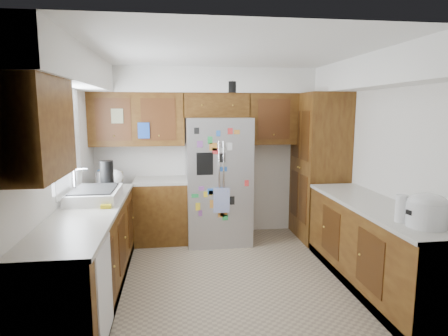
{
  "coord_description": "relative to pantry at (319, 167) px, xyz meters",
  "views": [
    {
      "loc": [
        -0.62,
        -4.08,
        1.9
      ],
      "look_at": [
        -0.03,
        0.35,
        1.21
      ],
      "focal_mm": 30.0,
      "sensor_mm": 36.0,
      "label": 1
    }
  ],
  "objects": [
    {
      "name": "pantry",
      "position": [
        0.0,
        0.0,
        0.0
      ],
      "size": [
        0.6,
        0.9,
        2.15
      ],
      "primitive_type": "cube",
      "color": "#44220D",
      "rests_on": "ground"
    },
    {
      "name": "paper_towel",
      "position": [
        -0.13,
        -2.24,
        -0.03
      ],
      "size": [
        0.11,
        0.11,
        0.24
      ],
      "primitive_type": "cylinder",
      "color": "white",
      "rests_on": "right_counter_run"
    },
    {
      "name": "room_shell",
      "position": [
        -1.61,
        -0.79,
        0.75
      ],
      "size": [
        3.64,
        3.24,
        2.52
      ],
      "color": "silver",
      "rests_on": "ground"
    },
    {
      "name": "fridge",
      "position": [
        -1.5,
        0.05,
        -0.17
      ],
      "size": [
        0.9,
        0.79,
        1.8
      ],
      "color": "#99999E",
      "rests_on": "ground"
    },
    {
      "name": "fridge_top_items",
      "position": [
        -1.51,
        0.21,
        1.19
      ],
      "size": [
        0.72,
        0.29,
        0.25
      ],
      "color": "#294DAE",
      "rests_on": "bridge_cabinet"
    },
    {
      "name": "sink_assembly",
      "position": [
        -3.0,
        -1.05,
        -0.09
      ],
      "size": [
        0.52,
        0.75,
        0.37
      ],
      "color": "white",
      "rests_on": "left_counter_run"
    },
    {
      "name": "floor",
      "position": [
        -1.5,
        -1.15,
        -1.07
      ],
      "size": [
        3.6,
        3.6,
        0.0
      ],
      "primitive_type": "plane",
      "color": "tan",
      "rests_on": "ground"
    },
    {
      "name": "rice_cooker",
      "position": [
        -0.0,
        -2.4,
        -0.0
      ],
      "size": [
        0.34,
        0.33,
        0.29
      ],
      "color": "white",
      "rests_on": "right_counter_run"
    },
    {
      "name": "left_counter_clutter",
      "position": [
        -2.96,
        -0.34,
        -0.02
      ],
      "size": [
        0.34,
        0.85,
        0.38
      ],
      "color": "black",
      "rests_on": "left_counter_run"
    },
    {
      "name": "right_counter_run",
      "position": [
        0.0,
        -1.62,
        -0.65
      ],
      "size": [
        0.63,
        2.25,
        0.92
      ],
      "color": "#44220D",
      "rests_on": "ground"
    },
    {
      "name": "bridge_cabinet",
      "position": [
        -1.5,
        0.28,
        0.9
      ],
      "size": [
        0.96,
        0.34,
        0.35
      ],
      "primitive_type": "cube",
      "color": "#44220D",
      "rests_on": "fridge"
    },
    {
      "name": "left_counter_run",
      "position": [
        -2.86,
        -1.12,
        -0.65
      ],
      "size": [
        1.36,
        3.2,
        0.92
      ],
      "color": "#44220D",
      "rests_on": "ground"
    }
  ]
}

